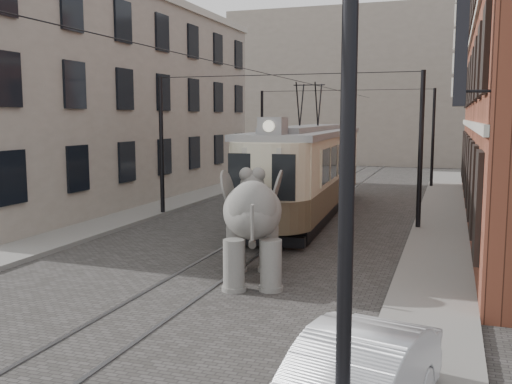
% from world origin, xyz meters
% --- Properties ---
extents(ground, '(120.00, 120.00, 0.00)m').
position_xyz_m(ground, '(0.00, 0.00, 0.00)').
color(ground, '#413E3C').
extents(tram_rails, '(1.54, 80.00, 0.02)m').
position_xyz_m(tram_rails, '(0.00, 0.00, 0.01)').
color(tram_rails, slate).
rests_on(tram_rails, ground).
extents(sidewalk_right, '(2.00, 60.00, 0.15)m').
position_xyz_m(sidewalk_right, '(6.00, 0.00, 0.07)').
color(sidewalk_right, slate).
rests_on(sidewalk_right, ground).
extents(sidewalk_left, '(2.00, 60.00, 0.15)m').
position_xyz_m(sidewalk_left, '(-6.50, 0.00, 0.07)').
color(sidewalk_left, slate).
rests_on(sidewalk_left, ground).
extents(stucco_building, '(7.00, 24.00, 10.00)m').
position_xyz_m(stucco_building, '(-11.00, 10.00, 5.00)').
color(stucco_building, gray).
rests_on(stucco_building, ground).
extents(distant_block, '(28.00, 10.00, 14.00)m').
position_xyz_m(distant_block, '(0.00, 40.00, 7.00)').
color(distant_block, gray).
rests_on(distant_block, ground).
extents(catenary, '(11.00, 30.20, 6.00)m').
position_xyz_m(catenary, '(-0.20, 5.00, 3.00)').
color(catenary, black).
rests_on(catenary, ground).
extents(tram, '(3.71, 14.52, 5.71)m').
position_xyz_m(tram, '(0.38, 8.23, 2.85)').
color(tram, beige).
rests_on(tram, ground).
extents(elephant, '(3.97, 5.27, 2.87)m').
position_xyz_m(elephant, '(1.45, -2.39, 1.43)').
color(elephant, '#5C5A55').
rests_on(elephant, ground).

